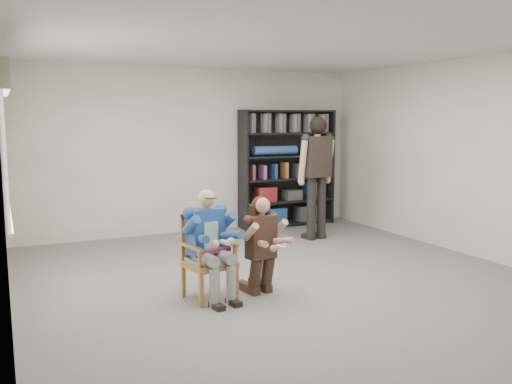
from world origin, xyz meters
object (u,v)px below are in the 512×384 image
seated_man (209,244)px  kneeling_woman (262,246)px  armchair (209,257)px  bookshelf (287,168)px  standing_man (317,179)px

seated_man → kneeling_woman: bearing=-20.6°
armchair → bookshelf: (2.73, 3.26, 0.59)m
bookshelf → standing_man: (-0.13, -1.23, -0.07)m
bookshelf → standing_man: 1.24m
kneeling_woman → bookshelf: (2.15, 3.38, 0.50)m
kneeling_woman → standing_man: (2.02, 2.15, 0.43)m
kneeling_woman → standing_man: bearing=37.8°
armchair → standing_man: (2.60, 2.03, 0.52)m
standing_man → seated_man: bearing=-148.7°
armchair → standing_man: size_ratio=0.47×
bookshelf → standing_man: size_ratio=1.07×
seated_man → bookshelf: 4.28m
kneeling_woman → standing_man: standing_man is taller
seated_man → kneeling_woman: 0.59m
seated_man → bookshelf: size_ratio=0.57×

